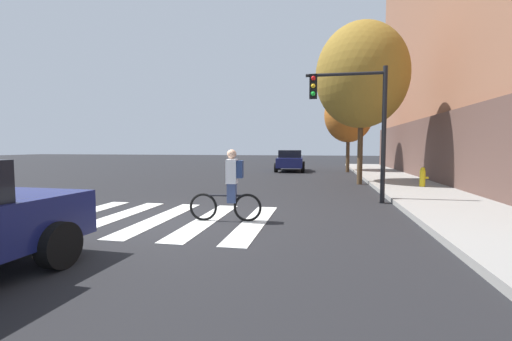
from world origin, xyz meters
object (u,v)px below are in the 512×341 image
object	(u,v)px
manhole_cover	(55,253)
cyclist	(230,186)
street_tree_mid	(349,115)
sedan_mid	(290,160)
street_tree_near	(362,76)
fire_hydrant	(423,177)
traffic_light_near	(356,111)

from	to	relation	value
manhole_cover	cyclist	distance (m)	3.73
manhole_cover	street_tree_mid	distance (m)	20.66
manhole_cover	sedan_mid	world-z (taller)	sedan_mid
street_tree_near	street_tree_mid	world-z (taller)	street_tree_near
manhole_cover	sedan_mid	size ratio (longest dim) A/B	0.14
manhole_cover	street_tree_mid	world-z (taller)	street_tree_mid
street_tree_mid	street_tree_near	bearing A→B (deg)	-90.08
manhole_cover	cyclist	xyz separation A→B (m)	(2.20, 2.90, 0.84)
street_tree_near	street_tree_mid	xyz separation A→B (m)	(0.01, 7.72, -1.09)
sedan_mid	cyclist	xyz separation A→B (m)	(0.12, -16.73, 0.07)
sedan_mid	fire_hydrant	distance (m)	11.55
cyclist	street_tree_near	size ratio (longest dim) A/B	0.23
street_tree_near	sedan_mid	bearing A→B (deg)	116.30
manhole_cover	street_tree_near	distance (m)	14.03
fire_hydrant	cyclist	bearing A→B (deg)	-131.02
cyclist	street_tree_mid	xyz separation A→B (m)	(3.83, 16.47, 3.05)
fire_hydrant	street_tree_near	world-z (taller)	street_tree_near
manhole_cover	cyclist	bearing A→B (deg)	52.80
fire_hydrant	street_tree_mid	world-z (taller)	street_tree_mid
fire_hydrant	street_tree_near	distance (m)	5.29
fire_hydrant	street_tree_mid	distance (m)	10.32
manhole_cover	fire_hydrant	distance (m)	12.89
traffic_light_near	street_tree_mid	bearing A→B (deg)	86.89
manhole_cover	traffic_light_near	distance (m)	8.75
street_tree_mid	manhole_cover	bearing A→B (deg)	-107.29
street_tree_mid	fire_hydrant	bearing A→B (deg)	-76.74
sedan_mid	fire_hydrant	world-z (taller)	sedan_mid
traffic_light_near	street_tree_near	bearing A→B (deg)	82.52
street_tree_near	street_tree_mid	bearing A→B (deg)	89.92
fire_hydrant	street_tree_mid	size ratio (longest dim) A/B	0.14
sedan_mid	manhole_cover	bearing A→B (deg)	-96.04
traffic_light_near	street_tree_near	world-z (taller)	street_tree_near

